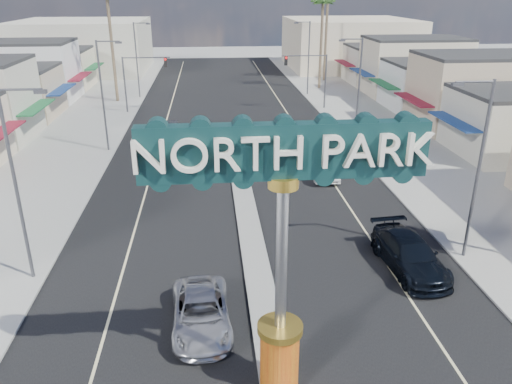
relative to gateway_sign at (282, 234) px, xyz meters
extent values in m
plane|color=gray|center=(0.00, 28.02, -5.93)|extent=(160.00, 160.00, 0.00)
cube|color=black|center=(0.00, 28.02, -5.92)|extent=(20.00, 120.00, 0.01)
cube|color=gray|center=(0.00, 12.02, -5.85)|extent=(1.30, 30.00, 0.16)
cube|color=gray|center=(-14.00, 28.02, -5.87)|extent=(8.00, 120.00, 0.12)
cube|color=gray|center=(14.00, 28.02, -5.87)|extent=(8.00, 120.00, 0.12)
cube|color=#B7B29E|center=(24.00, 41.02, -2.93)|extent=(12.00, 42.00, 6.00)
cube|color=#B7B29E|center=(-22.00, 73.02, -1.93)|extent=(20.00, 20.00, 8.00)
cube|color=beige|center=(22.00, 73.02, -1.93)|extent=(20.00, 20.00, 8.00)
cylinder|color=red|center=(0.00, 0.02, -4.67)|extent=(1.30, 1.30, 2.20)
cylinder|color=gold|center=(0.00, 0.02, -3.44)|extent=(1.50, 1.50, 0.25)
cylinder|color=#B7B7BC|center=(0.00, 0.02, -0.92)|extent=(0.36, 0.36, 4.80)
cylinder|color=gold|center=(0.00, 0.02, 1.66)|extent=(0.90, 0.90, 0.35)
cube|color=#0E2C2C|center=(0.00, 0.02, 2.58)|extent=(8.20, 0.50, 1.60)
cylinder|color=#47474C|center=(-11.00, 42.02, -2.93)|extent=(0.18, 0.18, 6.00)
cylinder|color=#47474C|center=(-8.50, 42.02, -0.03)|extent=(5.00, 0.12, 0.12)
cube|color=black|center=(-6.50, 42.02, -0.53)|extent=(0.32, 0.32, 1.00)
sphere|color=red|center=(-6.50, 41.84, -0.21)|extent=(0.22, 0.22, 0.22)
cylinder|color=#47474C|center=(11.00, 42.02, -2.93)|extent=(0.18, 0.18, 6.00)
cylinder|color=#47474C|center=(8.50, 42.02, -0.03)|extent=(5.00, 0.12, 0.12)
cube|color=black|center=(6.50, 42.02, -0.53)|extent=(0.32, 0.32, 1.00)
sphere|color=red|center=(6.50, 41.84, -0.21)|extent=(0.22, 0.22, 0.22)
cylinder|color=#47474C|center=(-10.60, 8.02, -1.43)|extent=(0.16, 0.16, 9.00)
cylinder|color=#47474C|center=(-9.70, 8.02, 2.97)|extent=(1.80, 0.10, 0.10)
cube|color=#47474C|center=(-8.90, 8.02, 2.87)|extent=(0.50, 0.22, 0.15)
cylinder|color=#47474C|center=(-10.60, 28.02, -1.43)|extent=(0.16, 0.16, 9.00)
cylinder|color=#47474C|center=(-9.70, 28.02, 2.97)|extent=(1.80, 0.10, 0.10)
cube|color=#47474C|center=(-8.90, 28.02, 2.87)|extent=(0.50, 0.22, 0.15)
cylinder|color=#47474C|center=(-10.60, 50.02, -1.43)|extent=(0.16, 0.16, 9.00)
cylinder|color=#47474C|center=(-9.70, 50.02, 2.97)|extent=(1.80, 0.10, 0.10)
cube|color=#47474C|center=(-8.90, 50.02, 2.87)|extent=(0.50, 0.22, 0.15)
cylinder|color=#47474C|center=(10.60, 8.02, -1.43)|extent=(0.16, 0.16, 9.00)
cylinder|color=#47474C|center=(9.70, 8.02, 2.97)|extent=(1.80, 0.10, 0.10)
cube|color=#47474C|center=(8.90, 8.02, 2.87)|extent=(0.50, 0.22, 0.15)
cylinder|color=#47474C|center=(10.60, 28.02, -1.43)|extent=(0.16, 0.16, 9.00)
cylinder|color=#47474C|center=(9.70, 28.02, 2.97)|extent=(1.80, 0.10, 0.10)
cube|color=#47474C|center=(8.90, 28.02, 2.87)|extent=(0.50, 0.22, 0.15)
cylinder|color=#47474C|center=(10.60, 50.02, -1.43)|extent=(0.16, 0.16, 9.00)
cylinder|color=#47474C|center=(9.70, 50.02, 2.97)|extent=(1.80, 0.10, 0.10)
cube|color=#47474C|center=(8.90, 50.02, 2.87)|extent=(0.50, 0.22, 0.15)
cylinder|color=brown|center=(-13.00, 48.02, 0.07)|extent=(0.36, 0.36, 12.00)
cylinder|color=brown|center=(13.00, 54.02, -0.43)|extent=(0.36, 0.36, 11.00)
cylinder|color=brown|center=(15.00, 60.02, 0.57)|extent=(0.36, 0.36, 13.00)
imported|color=#B4B4B9|center=(-2.66, 3.61, -5.24)|extent=(2.50, 5.06, 1.38)
imported|color=black|center=(7.36, 7.18, -5.12)|extent=(2.71, 5.73, 1.61)
imported|color=slate|center=(-5.50, 31.16, -5.11)|extent=(2.30, 4.94, 1.64)
imported|color=silver|center=(6.06, 20.46, -5.12)|extent=(1.96, 4.98, 1.61)
camera|label=1|loc=(-2.04, -13.17, 6.80)|focal=35.00mm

